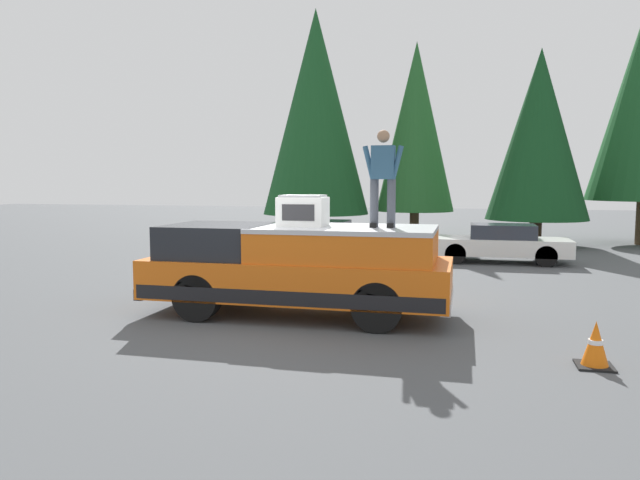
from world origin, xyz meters
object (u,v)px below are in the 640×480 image
(compressor_unit, at_px, (303,211))
(pickup_truck, at_px, (298,268))
(parked_car_white, at_px, (500,243))
(parked_car_black, at_px, (318,238))
(person_on_truck_bed, at_px, (383,176))
(traffic_cone, at_px, (595,346))

(compressor_unit, bearing_deg, pickup_truck, 78.35)
(parked_car_white, xyz_separation_m, parked_car_black, (0.48, 5.82, 0.00))
(pickup_truck, height_order, person_on_truck_bed, person_on_truck_bed)
(parked_car_black, bearing_deg, pickup_truck, -168.22)
(parked_car_black, bearing_deg, traffic_cone, -148.97)
(compressor_unit, distance_m, traffic_cone, 5.22)
(pickup_truck, distance_m, parked_car_white, 9.25)
(parked_car_white, distance_m, traffic_cone, 10.35)
(person_on_truck_bed, distance_m, parked_car_white, 8.87)
(parked_car_black, relative_size, traffic_cone, 6.61)
(pickup_truck, height_order, compressor_unit, compressor_unit)
(compressor_unit, height_order, person_on_truck_bed, person_on_truck_bed)
(parked_car_white, xyz_separation_m, traffic_cone, (-10.32, -0.68, -0.29))
(pickup_truck, distance_m, traffic_cone, 5.09)
(compressor_unit, xyz_separation_m, person_on_truck_bed, (0.07, -1.43, 0.62))
(pickup_truck, xyz_separation_m, parked_car_black, (8.82, 1.84, -0.29))
(compressor_unit, height_order, traffic_cone, compressor_unit)
(parked_car_black, bearing_deg, parked_car_white, -94.71)
(traffic_cone, bearing_deg, parked_car_black, 31.03)
(compressor_unit, bearing_deg, parked_car_white, -24.86)
(parked_car_black, height_order, traffic_cone, parked_car_black)
(pickup_truck, height_order, parked_car_white, pickup_truck)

